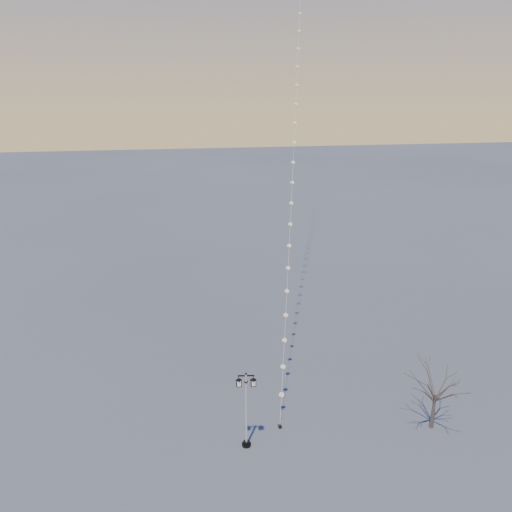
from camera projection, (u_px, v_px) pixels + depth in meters
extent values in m
plane|color=#4D4E4E|center=(292.00, 443.00, 28.63)|extent=(300.00, 300.00, 0.00)
cylinder|color=black|center=(246.00, 444.00, 28.41)|extent=(0.51, 0.51, 0.15)
cylinder|color=black|center=(246.00, 442.00, 28.37)|extent=(0.37, 0.37, 0.13)
cylinder|color=beige|center=(246.00, 408.00, 27.67)|extent=(0.12, 0.12, 4.32)
cylinder|color=black|center=(246.00, 382.00, 27.15)|extent=(0.18, 0.18, 0.06)
cube|color=black|center=(246.00, 376.00, 27.04)|extent=(0.87, 0.18, 0.06)
sphere|color=black|center=(246.00, 374.00, 27.00)|extent=(0.13, 0.13, 0.13)
pyramid|color=black|center=(239.00, 378.00, 27.07)|extent=(0.40, 0.40, 0.13)
cube|color=beige|center=(239.00, 383.00, 27.16)|extent=(0.24, 0.24, 0.31)
cube|color=black|center=(239.00, 386.00, 27.21)|extent=(0.28, 0.28, 0.04)
pyramid|color=black|center=(253.00, 378.00, 27.09)|extent=(0.40, 0.40, 0.13)
cube|color=beige|center=(253.00, 383.00, 27.18)|extent=(0.24, 0.24, 0.31)
cube|color=black|center=(253.00, 385.00, 27.24)|extent=(0.28, 0.28, 0.04)
cone|color=#473C31|center=(433.00, 411.00, 29.63)|extent=(0.26, 0.26, 2.24)
cylinder|color=black|center=(280.00, 426.00, 29.89)|extent=(0.21, 0.21, 0.21)
cylinder|color=black|center=(280.00, 426.00, 29.88)|extent=(0.03, 0.03, 0.26)
cone|color=orange|center=(296.00, 86.00, 43.46)|extent=(0.08, 0.08, 0.29)
cylinder|color=white|center=(280.00, 419.00, 29.73)|extent=(0.02, 0.02, 0.82)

